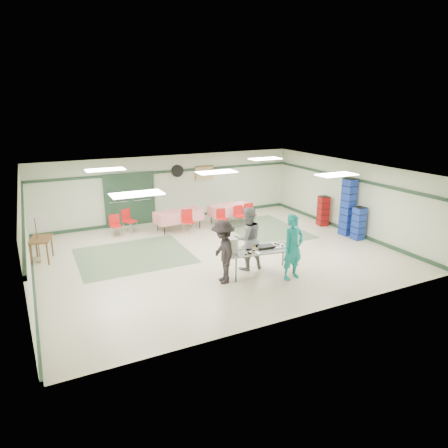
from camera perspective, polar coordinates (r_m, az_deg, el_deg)
name	(u,v)px	position (r m, az deg, el deg)	size (l,w,h in m)	color
floor	(217,253)	(13.11, -1.00, -4.21)	(11.00, 11.00, 0.00)	beige
ceiling	(217,171)	(12.40, -1.06, 7.52)	(11.00, 11.00, 0.00)	white
wall_back	(171,188)	(16.76, -7.63, 5.13)	(11.00, 11.00, 0.00)	beige
wall_front	(304,262)	(9.03, 11.30, -5.32)	(11.00, 11.00, 0.00)	beige
wall_left	(25,238)	(11.57, -26.50, -1.85)	(9.00, 9.00, 0.00)	beige
wall_right	(349,197)	(15.76, 17.41, 3.76)	(9.00, 9.00, 0.00)	beige
trim_back	(170,171)	(16.61, -7.69, 7.47)	(11.00, 0.06, 0.10)	#203B28
baseboard_back	(172,218)	(17.04, -7.43, 0.86)	(11.00, 0.06, 0.12)	#203B28
trim_left	(23,212)	(11.39, -26.80, 1.52)	(9.00, 0.06, 0.10)	#203B28
baseboard_left	(34,283)	(12.01, -25.55, -7.67)	(9.00, 0.06, 0.12)	#203B28
trim_right	(350,178)	(15.61, 17.56, 6.25)	(9.00, 0.06, 0.10)	#203B28
baseboard_right	(345,229)	(16.06, 16.94, -0.74)	(9.00, 0.06, 0.12)	#203B28
green_patch_a	(134,256)	(13.24, -12.75, -4.42)	(3.50, 3.00, 0.01)	#5B7A59
green_patch_b	(266,229)	(15.63, 5.96, -0.78)	(2.50, 3.50, 0.01)	#5B7A59
double_door_left	(118,201)	(16.22, -14.90, 3.23)	(0.90, 0.06, 2.10)	gray
double_door_right	(142,198)	(16.42, -11.66, 3.61)	(0.90, 0.06, 2.10)	gray
door_frame	(130,200)	(16.29, -13.27, 3.41)	(2.00, 0.03, 2.15)	#203B28
wall_fan	(177,171)	(16.67, -6.67, 7.55)	(0.50, 0.50, 0.10)	black
scroll_banner	(204,174)	(17.14, -2.85, 7.21)	(0.80, 0.02, 0.60)	tan
serving_table	(261,250)	(11.40, 5.32, -3.71)	(2.12, 1.08, 0.76)	#A7A8A3
sheet_tray_right	(279,246)	(11.62, 7.85, -3.12)	(0.62, 0.47, 0.02)	silver
sheet_tray_mid	(254,248)	(11.38, 4.30, -3.44)	(0.54, 0.41, 0.02)	silver
sheet_tray_left	(247,253)	(11.00, 3.26, -4.15)	(0.63, 0.48, 0.02)	silver
baking_pan	(265,247)	(11.42, 5.92, -3.25)	(0.49, 0.30, 0.08)	black
foam_box_stack	(233,246)	(10.95, 1.28, -3.13)	(0.23, 0.21, 0.42)	white
volunteer_teal	(293,247)	(11.14, 9.84, -3.27)	(0.67, 0.44, 1.85)	teal
volunteer_grey	(248,238)	(11.64, 3.38, -2.08)	(0.91, 0.71, 1.87)	gray
volunteer_dark	(223,252)	(10.75, -0.13, -4.01)	(1.14, 0.65, 1.76)	black
dining_table_a	(229,209)	(16.31, 0.78, 2.13)	(1.73, 0.86, 0.77)	red
dining_table_b	(179,216)	(15.46, -6.50, 1.20)	(1.91, 1.03, 0.77)	red
chair_a	(239,214)	(15.89, 2.14, 1.48)	(0.40, 0.40, 0.82)	red
chair_b	(221,217)	(15.55, -0.39, 1.06)	(0.43, 0.43, 0.79)	red
chair_c	(249,212)	(16.12, 3.65, 1.76)	(0.42, 0.42, 0.86)	red
chair_d	(187,219)	(15.01, -5.25, 0.71)	(0.49, 0.49, 0.91)	red
chair_loose_a	(128,219)	(15.42, -13.55, 0.77)	(0.59, 0.59, 0.92)	red
chair_loose_b	(115,223)	(15.16, -15.31, 0.09)	(0.40, 0.40, 0.81)	red
crate_stack_blue_a	(348,207)	(15.33, 17.29, 2.31)	(0.41, 0.41, 2.13)	navy
crate_stack_red	(323,211)	(16.41, 13.98, 1.82)	(0.37, 0.37, 1.20)	maroon
crate_stack_blue_b	(359,223)	(15.04, 18.68, 0.08)	(0.37, 0.37, 1.20)	navy
printer_table	(41,242)	(13.50, -24.73, -2.29)	(0.77, 1.01, 0.74)	brown
office_printer	(38,224)	(14.39, -25.05, 0.06)	(0.51, 0.44, 0.40)	beige
broom	(37,239)	(13.48, -25.11, -1.98)	(0.03, 0.03, 1.40)	brown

